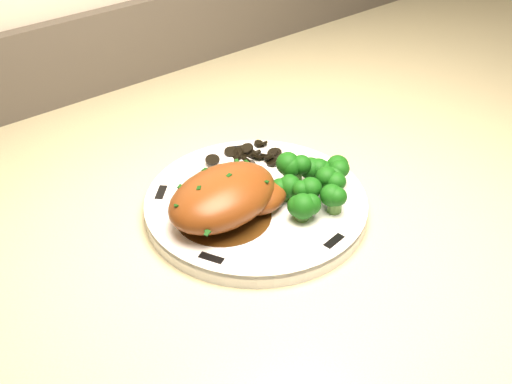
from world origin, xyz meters
TOP-DOWN VIEW (x-y plane):
  - counter at (-0.28, 1.67)m, footprint 2.23×0.74m
  - plate at (-0.51, 1.62)m, footprint 0.29×0.29m
  - rim_accent_0 at (-0.47, 1.71)m, footprint 0.03×0.02m
  - rim_accent_1 at (-0.59, 1.69)m, footprint 0.02×0.02m
  - rim_accent_2 at (-0.61, 1.57)m, footprint 0.02×0.03m
  - rim_accent_3 at (-0.50, 1.51)m, footprint 0.03×0.01m
  - rim_accent_4 at (-0.41, 1.60)m, footprint 0.01×0.03m
  - gravy_pool at (-0.56, 1.62)m, footprint 0.10×0.10m
  - chicken_breast at (-0.56, 1.61)m, footprint 0.14×0.10m
  - mushroom_pile at (-0.48, 1.68)m, footprint 0.08×0.06m
  - broccoli_florets at (-0.46, 1.58)m, footprint 0.09×0.08m

SIDE VIEW (x-z plane):
  - counter at x=-0.28m, z-range -0.06..1.03m
  - plate at x=-0.51m, z-range 0.97..0.98m
  - rim_accent_0 at x=-0.47m, z-range 0.98..0.98m
  - rim_accent_1 at x=-0.59m, z-range 0.98..0.98m
  - rim_accent_2 at x=-0.61m, z-range 0.98..0.98m
  - rim_accent_3 at x=-0.50m, z-range 0.98..0.98m
  - rim_accent_4 at x=-0.41m, z-range 0.98..0.98m
  - gravy_pool at x=-0.56m, z-range 0.98..0.98m
  - mushroom_pile at x=-0.48m, z-range 0.98..1.00m
  - broccoli_florets at x=-0.46m, z-range 0.98..1.02m
  - chicken_breast at x=-0.56m, z-range 0.98..1.03m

